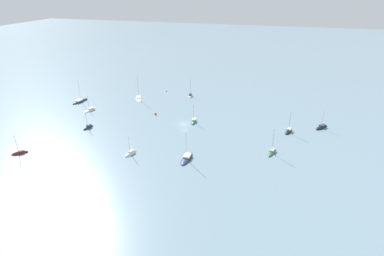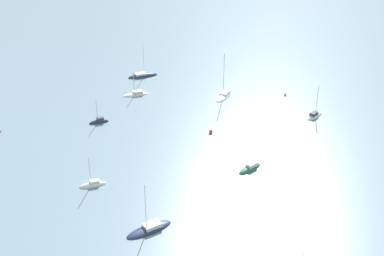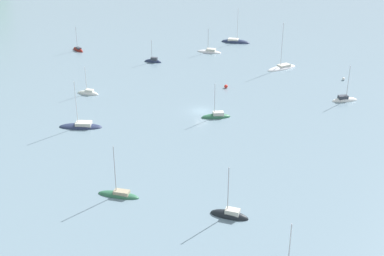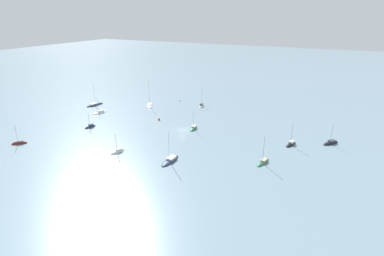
{
  "view_description": "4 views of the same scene",
  "coord_description": "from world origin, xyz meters",
  "px_view_note": "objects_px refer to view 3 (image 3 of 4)",
  "views": [
    {
      "loc": [
        -30.16,
        95.07,
        46.76
      ],
      "look_at": [
        -5.66,
        8.75,
        3.3
      ],
      "focal_mm": 28.0,
      "sensor_mm": 36.0,
      "label": 1
    },
    {
      "loc": [
        -69.34,
        56.71,
        55.26
      ],
      "look_at": [
        15.99,
        -2.33,
        1.09
      ],
      "focal_mm": 50.0,
      "sensor_mm": 36.0,
      "label": 2
    },
    {
      "loc": [
        -99.32,
        0.21,
        42.48
      ],
      "look_at": [
        -13.43,
        1.66,
        2.5
      ],
      "focal_mm": 50.0,
      "sensor_mm": 36.0,
      "label": 3
    },
    {
      "loc": [
        -47.1,
        88.43,
        39.57
      ],
      "look_at": [
        -5.76,
        4.04,
        3.25
      ],
      "focal_mm": 28.0,
      "sensor_mm": 36.0,
      "label": 4
    }
  ],
  "objects_px": {
    "sailboat_2": "(209,52)",
    "sailboat_6": "(78,50)",
    "sailboat_3": "(344,100)",
    "sailboat_9": "(81,127)",
    "sailboat_4": "(88,93)",
    "sailboat_5": "(235,42)",
    "sailboat_8": "(153,62)",
    "sailboat_10": "(282,68)",
    "mooring_buoy_0": "(226,86)",
    "sailboat_11": "(230,216)",
    "mooring_buoy_1": "(344,79)",
    "sailboat_1": "(216,117)",
    "sailboat_0": "(119,195)"
  },
  "relations": [
    {
      "from": "sailboat_2",
      "to": "sailboat_6",
      "type": "bearing_deg",
      "value": 14.63
    },
    {
      "from": "sailboat_3",
      "to": "sailboat_9",
      "type": "relative_size",
      "value": 0.87
    },
    {
      "from": "sailboat_4",
      "to": "sailboat_5",
      "type": "relative_size",
      "value": 0.64
    },
    {
      "from": "sailboat_8",
      "to": "sailboat_10",
      "type": "distance_m",
      "value": 32.72
    },
    {
      "from": "mooring_buoy_0",
      "to": "sailboat_11",
      "type": "bearing_deg",
      "value": 178.23
    },
    {
      "from": "sailboat_10",
      "to": "mooring_buoy_1",
      "type": "xyz_separation_m",
      "value": [
        -8.29,
        -13.24,
        0.25
      ]
    },
    {
      "from": "sailboat_5",
      "to": "sailboat_8",
      "type": "height_order",
      "value": "sailboat_5"
    },
    {
      "from": "sailboat_5",
      "to": "sailboat_6",
      "type": "relative_size",
      "value": 1.45
    },
    {
      "from": "sailboat_6",
      "to": "sailboat_8",
      "type": "height_order",
      "value": "sailboat_6"
    },
    {
      "from": "sailboat_8",
      "to": "mooring_buoy_0",
      "type": "height_order",
      "value": "sailboat_8"
    },
    {
      "from": "sailboat_8",
      "to": "sailboat_4",
      "type": "bearing_deg",
      "value": 75.56
    },
    {
      "from": "sailboat_10",
      "to": "mooring_buoy_1",
      "type": "relative_size",
      "value": 17.7
    },
    {
      "from": "sailboat_3",
      "to": "sailboat_4",
      "type": "bearing_deg",
      "value": 165.61
    },
    {
      "from": "sailboat_1",
      "to": "sailboat_2",
      "type": "distance_m",
      "value": 43.69
    },
    {
      "from": "sailboat_0",
      "to": "sailboat_10",
      "type": "distance_m",
      "value": 67.52
    },
    {
      "from": "sailboat_9",
      "to": "sailboat_11",
      "type": "xyz_separation_m",
      "value": [
        -29.07,
        -26.76,
        0.0
      ]
    },
    {
      "from": "sailboat_3",
      "to": "sailboat_8",
      "type": "bearing_deg",
      "value": 137.72
    },
    {
      "from": "sailboat_9",
      "to": "sailboat_6",
      "type": "bearing_deg",
      "value": -75.94
    },
    {
      "from": "sailboat_4",
      "to": "mooring_buoy_0",
      "type": "height_order",
      "value": "sailboat_4"
    },
    {
      "from": "sailboat_8",
      "to": "sailboat_9",
      "type": "bearing_deg",
      "value": 89.47
    },
    {
      "from": "sailboat_0",
      "to": "sailboat_1",
      "type": "bearing_deg",
      "value": -104.23
    },
    {
      "from": "sailboat_0",
      "to": "sailboat_11",
      "type": "height_order",
      "value": "sailboat_0"
    },
    {
      "from": "sailboat_5",
      "to": "sailboat_6",
      "type": "xyz_separation_m",
      "value": [
        -8.81,
        43.57,
        -0.0
      ]
    },
    {
      "from": "sailboat_3",
      "to": "sailboat_8",
      "type": "relative_size",
      "value": 1.3
    },
    {
      "from": "sailboat_11",
      "to": "mooring_buoy_1",
      "type": "bearing_deg",
      "value": -99.44
    },
    {
      "from": "sailboat_10",
      "to": "mooring_buoy_0",
      "type": "xyz_separation_m",
      "value": [
        -13.95,
        14.43,
        0.3
      ]
    },
    {
      "from": "mooring_buoy_1",
      "to": "sailboat_6",
      "type": "bearing_deg",
      "value": 71.32
    },
    {
      "from": "sailboat_6",
      "to": "mooring_buoy_1",
      "type": "relative_size",
      "value": 10.75
    },
    {
      "from": "sailboat_3",
      "to": "sailboat_9",
      "type": "distance_m",
      "value": 54.98
    },
    {
      "from": "sailboat_1",
      "to": "sailboat_11",
      "type": "relative_size",
      "value": 0.9
    },
    {
      "from": "sailboat_5",
      "to": "sailboat_10",
      "type": "xyz_separation_m",
      "value": [
        -23.18,
        -10.2,
        0.02
      ]
    },
    {
      "from": "sailboat_1",
      "to": "mooring_buoy_1",
      "type": "bearing_deg",
      "value": -151.75
    },
    {
      "from": "sailboat_3",
      "to": "sailboat_6",
      "type": "xyz_separation_m",
      "value": [
        35.5,
        64.15,
        -0.05
      ]
    },
    {
      "from": "sailboat_10",
      "to": "sailboat_11",
      "type": "relative_size",
      "value": 1.42
    },
    {
      "from": "sailboat_2",
      "to": "sailboat_9",
      "type": "bearing_deg",
      "value": 79.09
    },
    {
      "from": "sailboat_10",
      "to": "sailboat_6",
      "type": "bearing_deg",
      "value": -46.86
    },
    {
      "from": "sailboat_9",
      "to": "mooring_buoy_0",
      "type": "xyz_separation_m",
      "value": [
        21.4,
        -28.31,
        0.29
      ]
    },
    {
      "from": "sailboat_11",
      "to": "sailboat_0",
      "type": "bearing_deg",
      "value": 0.72
    },
    {
      "from": "sailboat_4",
      "to": "mooring_buoy_1",
      "type": "height_order",
      "value": "sailboat_4"
    },
    {
      "from": "sailboat_1",
      "to": "sailboat_6",
      "type": "xyz_separation_m",
      "value": [
        44.67,
        36.74,
        -0.03
      ]
    },
    {
      "from": "sailboat_9",
      "to": "sailboat_10",
      "type": "bearing_deg",
      "value": -138.85
    },
    {
      "from": "sailboat_0",
      "to": "sailboat_8",
      "type": "bearing_deg",
      "value": -76.55
    },
    {
      "from": "sailboat_6",
      "to": "sailboat_9",
      "type": "bearing_deg",
      "value": 149.88
    },
    {
      "from": "sailboat_2",
      "to": "sailboat_8",
      "type": "bearing_deg",
      "value": 47.28
    },
    {
      "from": "sailboat_0",
      "to": "sailboat_9",
      "type": "distance_m",
      "value": 26.26
    },
    {
      "from": "sailboat_3",
      "to": "sailboat_6",
      "type": "bearing_deg",
      "value": 139.78
    },
    {
      "from": "sailboat_4",
      "to": "sailboat_8",
      "type": "relative_size",
      "value": 1.06
    },
    {
      "from": "sailboat_3",
      "to": "mooring_buoy_0",
      "type": "xyz_separation_m",
      "value": [
        7.19,
        24.8,
        0.27
      ]
    },
    {
      "from": "sailboat_6",
      "to": "sailboat_2",
      "type": "bearing_deg",
      "value": -134.19
    },
    {
      "from": "sailboat_4",
      "to": "sailboat_5",
      "type": "xyz_separation_m",
      "value": [
        41.3,
        -34.49,
        -0.02
      ]
    }
  ]
}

